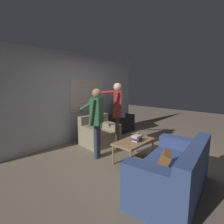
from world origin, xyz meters
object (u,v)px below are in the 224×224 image
(couch_blue, at_px, (174,173))
(tv, at_px, (119,107))
(coffee_table, at_px, (134,143))
(spare_remote, at_px, (136,136))
(soda_can, at_px, (137,135))
(book_stack, at_px, (137,138))
(armchair_beige, at_px, (99,133))
(person_right_standing, at_px, (117,107))
(person_left_standing, at_px, (96,115))

(couch_blue, relative_size, tv, 2.26)
(coffee_table, xyz_separation_m, spare_remote, (0.31, 0.16, 0.06))
(tv, xyz_separation_m, soda_can, (-1.35, -1.65, -0.36))
(book_stack, bearing_deg, couch_blue, -118.14)
(armchair_beige, distance_m, book_stack, 1.45)
(person_right_standing, distance_m, book_stack, 1.09)
(couch_blue, bearing_deg, person_left_standing, 80.00)
(book_stack, bearing_deg, tv, 48.51)
(person_left_standing, bearing_deg, spare_remote, -68.56)
(person_right_standing, bearing_deg, person_left_standing, 144.38)
(coffee_table, relative_size, soda_can, 7.64)
(book_stack, relative_size, spare_remote, 1.87)
(coffee_table, xyz_separation_m, person_right_standing, (0.37, 0.80, 0.68))
(tv, distance_m, person_left_standing, 2.24)
(coffee_table, distance_m, tv, 2.38)
(person_left_standing, bearing_deg, book_stack, -91.10)
(tv, bearing_deg, coffee_table, -5.87)
(couch_blue, xyz_separation_m, armchair_beige, (0.79, 2.49, -0.02))
(person_right_standing, height_order, book_stack, person_right_standing)
(tv, height_order, person_left_standing, person_left_standing)
(armchair_beige, xyz_separation_m, tv, (1.35, 0.35, 0.56))
(coffee_table, height_order, soda_can, soda_can)
(person_right_standing, bearing_deg, book_stack, -152.03)
(tv, xyz_separation_m, book_stack, (-1.57, -1.77, -0.35))
(armchair_beige, xyz_separation_m, person_right_standing, (0.13, -0.56, 0.78))
(armchair_beige, distance_m, coffee_table, 1.39)
(coffee_table, height_order, book_stack, book_stack)
(person_right_standing, relative_size, soda_can, 13.61)
(person_right_standing, xyz_separation_m, soda_can, (-0.13, -0.74, -0.57))
(tv, bearing_deg, soda_can, -2.40)
(couch_blue, distance_m, soda_can, 1.44)
(person_left_standing, bearing_deg, coffee_table, -90.49)
(couch_blue, relative_size, spare_remote, 13.23)
(couch_blue, bearing_deg, armchair_beige, 66.30)
(person_left_standing, height_order, book_stack, person_left_standing)
(soda_can, height_order, spare_remote, soda_can)
(couch_blue, distance_m, book_stack, 1.22)
(coffee_table, xyz_separation_m, book_stack, (0.02, -0.06, 0.11))
(couch_blue, distance_m, coffee_table, 1.25)
(armchair_beige, distance_m, person_left_standing, 1.14)
(spare_remote, bearing_deg, book_stack, -144.11)
(couch_blue, distance_m, person_left_standing, 1.99)
(book_stack, bearing_deg, soda_can, 30.34)
(person_left_standing, xyz_separation_m, book_stack, (0.44, -0.80, -0.48))
(person_left_standing, distance_m, book_stack, 1.03)
(book_stack, bearing_deg, spare_remote, 37.43)
(couch_blue, relative_size, book_stack, 7.07)
(person_left_standing, bearing_deg, person_right_standing, -25.53)
(tv, height_order, book_stack, tv)
(soda_can, relative_size, spare_remote, 0.96)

